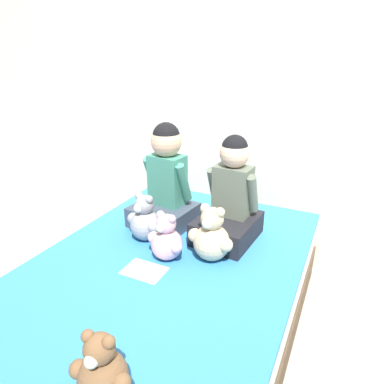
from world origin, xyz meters
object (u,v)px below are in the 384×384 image
object	(u,v)px
teddy_bear_between_children	(166,240)
teddy_bear_at_foot_of_bed	(102,370)
bed	(162,306)
child_on_right	(230,201)
child_on_left	(166,183)
teddy_bear_held_by_right_child	(212,237)
sign_card	(144,271)
teddy_bear_held_by_left_child	(145,220)

from	to	relation	value
teddy_bear_between_children	teddy_bear_at_foot_of_bed	xyz separation A→B (m)	(0.21, -0.78, -0.01)
bed	teddy_bear_between_children	distance (m)	0.37
child_on_right	child_on_left	bearing A→B (deg)	-175.27
teddy_bear_held_by_right_child	sign_card	world-z (taller)	teddy_bear_held_by_right_child
teddy_bear_between_children	sign_card	size ratio (longest dim) A/B	1.28
bed	teddy_bear_held_by_right_child	world-z (taller)	teddy_bear_held_by_right_child
teddy_bear_held_by_right_child	teddy_bear_between_children	bearing A→B (deg)	-148.10
teddy_bear_between_children	teddy_bear_at_foot_of_bed	world-z (taller)	teddy_bear_between_children
teddy_bear_held_by_left_child	teddy_bear_between_children	bearing A→B (deg)	-16.41
child_on_left	teddy_bear_held_by_left_child	size ratio (longest dim) A/B	2.25
child_on_left	teddy_bear_at_foot_of_bed	world-z (taller)	child_on_left
teddy_bear_at_foot_of_bed	teddy_bear_held_by_right_child	bearing A→B (deg)	82.56
teddy_bear_held_by_left_child	sign_card	xyz separation A→B (m)	(0.17, -0.28, -0.12)
child_on_left	sign_card	bearing A→B (deg)	-65.17
child_on_left	sign_card	xyz separation A→B (m)	(0.17, -0.52, -0.27)
teddy_bear_held_by_right_child	teddy_bear_at_foot_of_bed	size ratio (longest dim) A/B	1.22
child_on_right	teddy_bear_held_by_right_child	xyz separation A→B (m)	(-0.00, -0.27, -0.10)
teddy_bear_held_by_left_child	teddy_bear_at_foot_of_bed	bearing A→B (deg)	-50.75
teddy_bear_held_by_right_child	sign_card	xyz separation A→B (m)	(-0.26, -0.25, -0.13)
bed	teddy_bear_at_foot_of_bed	world-z (taller)	teddy_bear_at_foot_of_bed
bed	sign_card	world-z (taller)	sign_card
child_on_left	sign_card	world-z (taller)	child_on_left
teddy_bear_between_children	sign_card	world-z (taller)	teddy_bear_between_children
child_on_left	teddy_bear_at_foot_of_bed	bearing A→B (deg)	-62.60
teddy_bear_at_foot_of_bed	teddy_bear_between_children	bearing A→B (deg)	97.99
teddy_bear_held_by_left_child	teddy_bear_between_children	size ratio (longest dim) A/B	1.07
teddy_bear_held_by_right_child	child_on_right	bearing A→B (deg)	96.41
bed	teddy_bear_at_foot_of_bed	distance (m)	0.80
sign_card	child_on_right	bearing A→B (deg)	63.27
child_on_right	teddy_bear_between_children	xyz separation A→B (m)	(-0.22, -0.37, -0.12)
teddy_bear_at_foot_of_bed	sign_card	distance (m)	0.68
bed	sign_card	xyz separation A→B (m)	(-0.06, -0.06, 0.25)
child_on_right	teddy_bear_held_by_right_child	world-z (taller)	child_on_right
child_on_right	teddy_bear_held_by_left_child	world-z (taller)	child_on_right
bed	teddy_bear_held_by_left_child	distance (m)	0.49
child_on_left	teddy_bear_at_foot_of_bed	xyz separation A→B (m)	(0.42, -1.14, -0.16)
bed	teddy_bear_held_by_right_child	distance (m)	0.47
teddy_bear_held_by_left_child	teddy_bear_at_foot_of_bed	xyz separation A→B (m)	(0.43, -0.90, -0.01)
bed	child_on_right	distance (m)	0.70
child_on_right	sign_card	world-z (taller)	child_on_right
child_on_left	teddy_bear_between_children	world-z (taller)	child_on_left
bed	teddy_bear_between_children	bearing A→B (deg)	96.87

